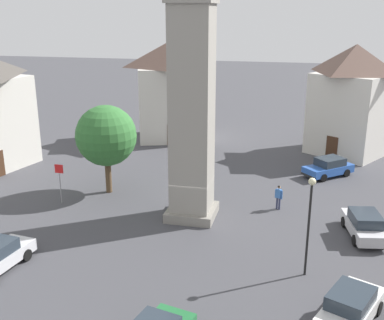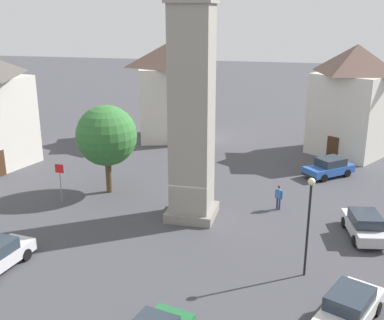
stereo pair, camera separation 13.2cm
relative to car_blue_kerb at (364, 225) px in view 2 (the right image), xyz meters
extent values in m
plane|color=#424247|center=(10.47, -0.46, -0.76)|extent=(200.00, 200.00, 0.00)
cube|color=gray|center=(10.47, -0.46, -0.46)|extent=(3.02, 3.02, 0.60)
cube|color=gray|center=(10.47, -0.46, 6.08)|extent=(2.42, 2.42, 12.49)
cube|color=silver|center=(0.01, -0.04, -0.17)|extent=(2.39, 4.33, 0.64)
cube|color=#28333D|center=(-0.02, 0.11, 0.45)|extent=(1.90, 2.34, 0.64)
cylinder|color=black|center=(1.01, -1.11, -0.44)|extent=(0.33, 0.67, 0.64)
cylinder|color=black|center=(-0.57, -1.39, -0.44)|extent=(0.33, 0.67, 0.64)
cylinder|color=black|center=(0.58, 1.32, -0.44)|extent=(0.33, 0.67, 0.64)
cylinder|color=black|center=(-1.00, 1.04, -0.44)|extent=(0.33, 0.67, 0.64)
cube|color=black|center=(0.36, -2.02, -0.39)|extent=(1.66, 0.41, 0.16)
cube|color=black|center=(8.44, 10.58, -0.39)|extent=(1.65, 0.49, 0.16)
cube|color=white|center=(1.43, 8.51, -0.17)|extent=(3.24, 4.44, 0.64)
cube|color=#28333D|center=(1.49, 8.65, 0.45)|extent=(2.29, 2.56, 0.64)
cylinder|color=black|center=(1.65, 7.06, -0.44)|extent=(0.46, 0.67, 0.64)
cylinder|color=black|center=(0.19, 7.72, -0.44)|extent=(0.46, 0.67, 0.64)
cube|color=black|center=(0.59, 6.67, -0.39)|extent=(1.57, 0.80, 0.16)
cube|color=#2D5BB7|center=(1.63, -10.52, -0.17)|extent=(4.19, 4.00, 0.64)
cube|color=#28333D|center=(1.52, -10.62, 0.45)|extent=(2.61, 2.56, 0.64)
cylinder|color=black|center=(2.02, -9.10, -0.44)|extent=(0.62, 0.59, 0.64)
cylinder|color=black|center=(3.08, -10.30, -0.44)|extent=(0.62, 0.59, 0.64)
cylinder|color=black|center=(0.18, -10.74, -0.44)|extent=(0.62, 0.59, 0.64)
cylinder|color=black|center=(1.25, -11.94, -0.44)|extent=(0.62, 0.59, 0.64)
cube|color=black|center=(3.14, -9.17, -0.39)|extent=(1.20, 1.32, 0.16)
cylinder|color=black|center=(19.30, 6.88, -0.44)|extent=(0.30, 0.66, 0.64)
cylinder|color=black|center=(17.71, 7.07, -0.44)|extent=(0.30, 0.66, 0.64)
cube|color=black|center=(18.41, 6.19, -0.39)|extent=(1.67, 0.32, 0.16)
cylinder|color=#2D3351|center=(5.20, -2.95, -0.35)|extent=(0.13, 0.13, 0.82)
cylinder|color=#2D3351|center=(5.04, -2.87, -0.35)|extent=(0.13, 0.13, 0.82)
cube|color=#386BB7|center=(5.12, -2.91, 0.36)|extent=(0.42, 0.35, 0.60)
cylinder|color=#386BB7|center=(5.33, -3.01, 0.31)|extent=(0.09, 0.09, 0.60)
cylinder|color=#386BB7|center=(4.91, -2.81, 0.31)|extent=(0.09, 0.09, 0.60)
sphere|color=tan|center=(5.12, -2.91, 0.81)|extent=(0.22, 0.22, 0.22)
sphere|color=black|center=(5.13, -2.90, 0.83)|extent=(0.20, 0.20, 0.20)
cylinder|color=brown|center=(17.38, -3.26, 0.61)|extent=(0.44, 0.44, 2.75)
sphere|color=#337033|center=(17.38, -3.26, 3.51)|extent=(4.34, 4.34, 4.34)
cube|color=beige|center=(17.20, -19.27, 2.91)|extent=(7.96, 7.47, 7.34)
pyramid|color=brown|center=(17.20, -19.27, 7.85)|extent=(8.36, 7.84, 2.53)
cube|color=#422819|center=(16.25, -16.60, 0.29)|extent=(1.06, 0.45, 2.10)
cube|color=beige|center=(-0.34, -17.73, 2.94)|extent=(8.10, 7.99, 7.40)
pyramid|color=brown|center=(-0.34, -17.73, 7.91)|extent=(8.51, 8.39, 2.55)
cube|color=#422819|center=(1.18, -15.31, 0.29)|extent=(0.98, 0.65, 2.10)
cylinder|color=black|center=(3.32, 5.11, 1.64)|extent=(0.12, 0.12, 4.81)
sphere|color=beige|center=(3.32, 5.11, 4.23)|extent=(0.36, 0.36, 0.36)
cylinder|color=gray|center=(19.74, -0.53, 0.34)|extent=(0.07, 0.07, 2.20)
cube|color=red|center=(19.74, -0.53, 1.74)|extent=(0.60, 0.04, 0.60)
camera|label=1|loc=(4.05, 26.65, 11.87)|focal=43.91mm
camera|label=2|loc=(3.92, 26.61, 11.87)|focal=43.91mm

